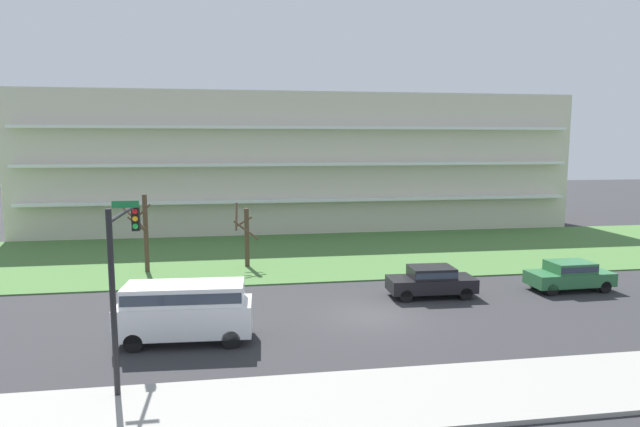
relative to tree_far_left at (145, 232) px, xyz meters
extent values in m
plane|color=#2D2D30|center=(11.44, -9.96, -2.56)|extent=(160.00, 160.00, 0.00)
cube|color=#99968E|center=(11.44, -17.96, -2.48)|extent=(80.00, 4.00, 0.15)
cube|color=#477238|center=(11.44, 4.04, -2.52)|extent=(80.00, 16.00, 0.08)
cube|color=beige|center=(11.44, 17.16, 3.49)|extent=(48.10, 10.24, 12.09)
cube|color=white|center=(11.44, 11.59, 0.47)|extent=(46.18, 0.90, 0.24)
cube|color=white|center=(11.44, 11.59, 3.49)|extent=(46.18, 0.90, 0.24)
cube|color=white|center=(11.44, 11.59, 6.51)|extent=(46.18, 0.90, 0.24)
cylinder|color=#4C3828|center=(0.06, 0.07, -0.17)|extent=(0.28, 0.28, 4.78)
cylinder|color=#4C3828|center=(-0.10, 0.45, 1.18)|extent=(0.88, 0.47, 0.85)
cylinder|color=#4C3828|center=(-0.40, -0.65, 0.85)|extent=(1.59, 1.07, 1.41)
cylinder|color=#4C3828|center=(-0.31, -0.50, 0.51)|extent=(1.27, 0.89, 0.91)
cylinder|color=#4C3828|center=(6.09, 0.54, -0.67)|extent=(0.29, 0.29, 3.77)
cylinder|color=#4C3828|center=(5.93, 1.01, 0.32)|extent=(1.04, 0.45, 0.62)
cylinder|color=#4C3828|center=(5.46, 0.57, 0.71)|extent=(0.20, 1.36, 1.62)
cylinder|color=#4C3828|center=(6.04, -0.20, -0.06)|extent=(1.57, 0.23, 1.28)
cube|color=black|center=(15.24, -7.46, -1.89)|extent=(4.46, 1.94, 0.70)
cube|color=black|center=(15.24, -7.46, -1.26)|extent=(2.25, 1.73, 0.55)
cube|color=#2D3847|center=(15.24, -7.46, -1.26)|extent=(2.21, 1.76, 0.30)
cylinder|color=black|center=(13.67, -8.20, -2.24)|extent=(0.65, 0.24, 0.64)
cylinder|color=black|center=(13.72, -6.63, -2.24)|extent=(0.65, 0.24, 0.64)
cylinder|color=black|center=(16.75, -8.30, -2.24)|extent=(0.65, 0.24, 0.64)
cylinder|color=black|center=(16.80, -6.72, -2.24)|extent=(0.65, 0.24, 0.64)
cube|color=#2D6B3D|center=(22.97, -7.46, -1.89)|extent=(4.44, 1.91, 0.70)
cube|color=#2D6B3D|center=(22.97, -7.46, -1.26)|extent=(2.24, 1.71, 0.55)
cube|color=#2D3847|center=(22.97, -7.46, -1.26)|extent=(2.20, 1.75, 0.30)
cylinder|color=black|center=(21.45, -8.29, -2.24)|extent=(0.65, 0.24, 0.64)
cylinder|color=black|center=(21.41, -6.71, -2.24)|extent=(0.65, 0.24, 0.64)
cylinder|color=black|center=(24.53, -8.22, -2.24)|extent=(0.65, 0.24, 0.64)
cylinder|color=black|center=(24.49, -6.64, -2.24)|extent=(0.65, 0.24, 0.64)
cube|color=white|center=(3.38, -11.96, -1.57)|extent=(5.30, 2.26, 1.25)
cube|color=white|center=(3.38, -11.96, -0.57)|extent=(4.69, 2.07, 0.75)
cube|color=#2D3847|center=(3.38, -11.96, -0.57)|extent=(4.60, 2.11, 0.41)
cylinder|color=black|center=(5.24, -11.17, -2.20)|extent=(0.73, 0.26, 0.72)
cylinder|color=black|center=(5.15, -12.95, -2.20)|extent=(0.73, 0.26, 0.72)
cylinder|color=black|center=(1.61, -10.98, -2.20)|extent=(0.73, 0.26, 0.72)
cylinder|color=black|center=(1.52, -12.76, -2.20)|extent=(0.73, 0.26, 0.72)
cylinder|color=black|center=(1.72, -16.56, 0.40)|extent=(0.18, 0.18, 5.92)
cylinder|color=black|center=(1.72, -14.26, 2.96)|extent=(0.12, 4.60, 0.12)
cube|color=black|center=(1.72, -12.26, 2.46)|extent=(0.28, 0.28, 0.90)
sphere|color=red|center=(1.72, -12.41, 2.76)|extent=(0.20, 0.20, 0.20)
sphere|color=#F2A519|center=(1.72, -12.41, 2.48)|extent=(0.20, 0.20, 0.20)
sphere|color=green|center=(1.72, -12.41, 2.20)|extent=(0.20, 0.20, 0.20)
cube|color=#197238|center=(1.72, -14.03, 3.21)|extent=(0.90, 0.04, 0.24)
camera|label=1|loc=(5.44, -33.06, 5.30)|focal=30.23mm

